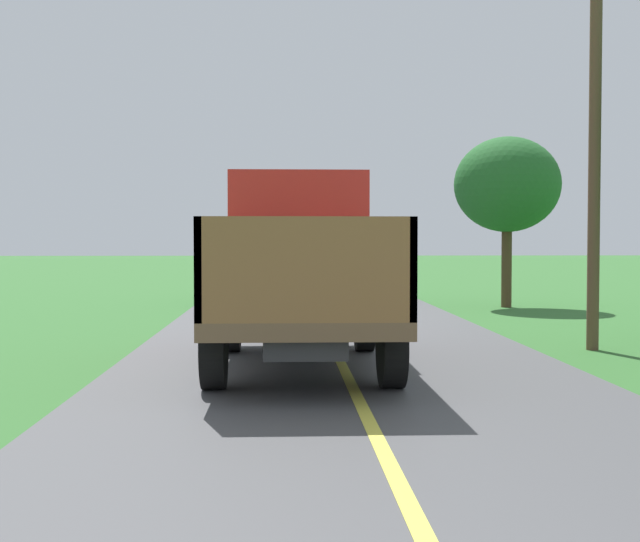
% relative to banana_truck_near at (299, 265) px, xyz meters
% --- Properties ---
extents(banana_truck_near, '(2.38, 5.82, 2.80)m').
position_rel_banana_truck_near_xyz_m(banana_truck_near, '(0.00, 0.00, 0.00)').
color(banana_truck_near, '#2D2D30').
rests_on(banana_truck_near, road_surface).
extents(banana_truck_far, '(2.38, 5.81, 2.80)m').
position_rel_banana_truck_near_xyz_m(banana_truck_far, '(-0.16, 13.60, -0.02)').
color(banana_truck_far, '#2D2D30').
rests_on(banana_truck_far, road_surface).
extents(utility_pole_roadside, '(1.82, 0.20, 7.32)m').
position_rel_banana_truck_near_xyz_m(utility_pole_roadside, '(4.93, 1.44, 2.45)').
color(utility_pole_roadside, brown).
rests_on(utility_pole_roadside, ground).
extents(roadside_tree_near_left, '(2.88, 2.88, 4.64)m').
position_rel_banana_truck_near_xyz_m(roadside_tree_near_left, '(5.87, 10.51, 1.86)').
color(roadside_tree_near_left, '#4C3823').
rests_on(roadside_tree_near_left, ground).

